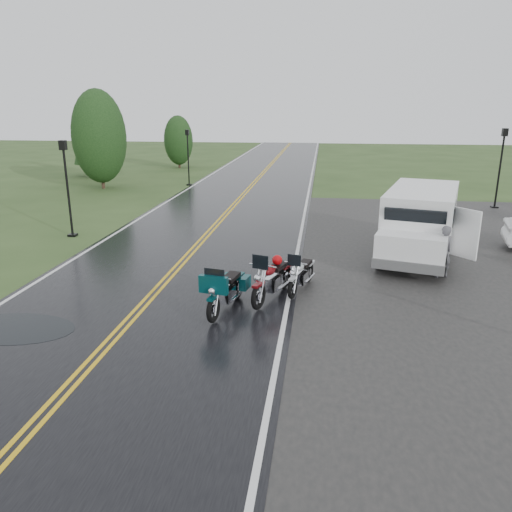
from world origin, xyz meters
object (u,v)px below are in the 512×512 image
(van_white, at_px, (383,233))
(lamp_post_near_left, at_px, (68,189))
(motorcycle_teal, at_px, (213,299))
(motorcycle_silver, at_px, (293,280))
(lamp_post_far_left, at_px, (188,158))
(person_at_van, at_px, (443,253))
(lamp_post_far_right, at_px, (500,169))
(motorcycle_red, at_px, (258,286))

(van_white, relative_size, lamp_post_near_left, 1.58)
(motorcycle_teal, xyz_separation_m, van_white, (4.49, 4.92, 0.53))
(van_white, bearing_deg, motorcycle_silver, -115.37)
(lamp_post_near_left, xyz_separation_m, lamp_post_far_left, (1.24, 13.69, -0.11))
(person_at_van, distance_m, lamp_post_far_left, 21.14)
(motorcycle_silver, relative_size, lamp_post_far_right, 0.50)
(person_at_van, bearing_deg, van_white, -44.25)
(person_at_van, xyz_separation_m, lamp_post_far_right, (5.17, 11.65, 1.22))
(lamp_post_near_left, bearing_deg, person_at_van, -13.65)
(motorcycle_silver, distance_m, van_white, 4.15)
(motorcycle_red, distance_m, lamp_post_near_left, 10.86)
(motorcycle_silver, height_order, lamp_post_far_right, lamp_post_far_right)
(van_white, relative_size, lamp_post_far_right, 1.50)
(motorcycle_teal, distance_m, lamp_post_near_left, 10.76)
(motorcycle_silver, bearing_deg, lamp_post_near_left, 163.28)
(lamp_post_near_left, bearing_deg, motorcycle_teal, -45.37)
(motorcycle_teal, bearing_deg, motorcycle_red, 54.32)
(motorcycle_red, xyz_separation_m, lamp_post_far_left, (-7.24, 20.36, 1.11))
(lamp_post_far_left, bearing_deg, person_at_van, -53.73)
(motorcycle_teal, xyz_separation_m, motorcycle_silver, (1.81, 1.81, -0.07))
(van_white, xyz_separation_m, person_at_van, (1.75, -0.65, -0.39))
(motorcycle_teal, relative_size, lamp_post_far_left, 0.62)
(van_white, height_order, person_at_van, van_white)
(motorcycle_silver, height_order, person_at_van, person_at_van)
(van_white, distance_m, person_at_van, 1.90)
(motorcycle_teal, height_order, motorcycle_silver, motorcycle_teal)
(motorcycle_teal, relative_size, motorcycle_silver, 1.11)
(motorcycle_red, xyz_separation_m, motorcycle_silver, (0.82, 0.87, -0.10))
(motorcycle_silver, height_order, lamp_post_near_left, lamp_post_near_left)
(van_white, bearing_deg, lamp_post_near_left, -177.27)
(motorcycle_teal, bearing_deg, lamp_post_near_left, 145.37)
(motorcycle_teal, bearing_deg, van_white, 58.40)
(motorcycle_teal, bearing_deg, lamp_post_far_right, 65.13)
(motorcycle_silver, bearing_deg, motorcycle_teal, -119.79)
(motorcycle_teal, relative_size, van_white, 0.37)
(motorcycle_red, height_order, lamp_post_far_left, lamp_post_far_left)
(motorcycle_red, relative_size, lamp_post_near_left, 0.62)
(motorcycle_red, bearing_deg, lamp_post_far_left, 127.83)
(lamp_post_near_left, distance_m, lamp_post_far_right, 20.66)
(lamp_post_far_right, bearing_deg, lamp_post_far_left, 163.08)
(lamp_post_near_left, bearing_deg, motorcycle_silver, -31.91)
(motorcycle_red, relative_size, van_white, 0.39)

